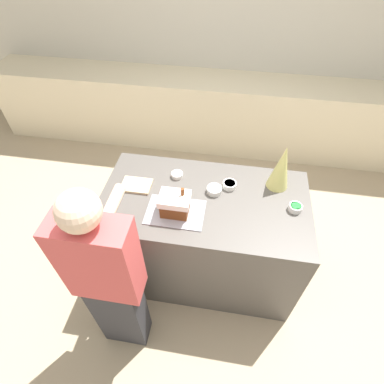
{
  "coord_description": "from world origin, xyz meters",
  "views": [
    {
      "loc": [
        0.15,
        -1.48,
        2.59
      ],
      "look_at": [
        -0.09,
        0.0,
        1.01
      ],
      "focal_mm": 28.0,
      "sensor_mm": 36.0,
      "label": 1
    }
  ],
  "objects_px": {
    "gingerbread_house": "(175,204)",
    "cookbook": "(136,185)",
    "candy_bowl_near_tray_left": "(295,208)",
    "candy_bowl_behind_tray": "(230,185)",
    "candy_bowl_beside_tree": "(177,175)",
    "baking_tray": "(175,212)",
    "candy_bowl_far_right": "(214,190)",
    "decorative_tree": "(282,167)",
    "person": "(109,282)"
  },
  "relations": [
    {
      "from": "decorative_tree",
      "to": "candy_bowl_beside_tree",
      "type": "height_order",
      "value": "decorative_tree"
    },
    {
      "from": "person",
      "to": "candy_bowl_far_right",
      "type": "bearing_deg",
      "value": 54.05
    },
    {
      "from": "candy_bowl_near_tray_left",
      "to": "candy_bowl_far_right",
      "type": "bearing_deg",
      "value": 171.85
    },
    {
      "from": "candy_bowl_behind_tray",
      "to": "candy_bowl_far_right",
      "type": "bearing_deg",
      "value": -145.66
    },
    {
      "from": "baking_tray",
      "to": "person",
      "type": "distance_m",
      "value": 0.63
    },
    {
      "from": "baking_tray",
      "to": "person",
      "type": "xyz_separation_m",
      "value": [
        -0.32,
        -0.54,
        -0.1
      ]
    },
    {
      "from": "cookbook",
      "to": "candy_bowl_behind_tray",
      "type": "bearing_deg",
      "value": 8.6
    },
    {
      "from": "candy_bowl_behind_tray",
      "to": "candy_bowl_far_right",
      "type": "height_order",
      "value": "candy_bowl_far_right"
    },
    {
      "from": "baking_tray",
      "to": "candy_bowl_beside_tree",
      "type": "height_order",
      "value": "candy_bowl_beside_tree"
    },
    {
      "from": "baking_tray",
      "to": "candy_bowl_near_tray_left",
      "type": "bearing_deg",
      "value": 10.75
    },
    {
      "from": "candy_bowl_beside_tree",
      "to": "person",
      "type": "distance_m",
      "value": 0.95
    },
    {
      "from": "candy_bowl_near_tray_left",
      "to": "person",
      "type": "height_order",
      "value": "person"
    },
    {
      "from": "candy_bowl_far_right",
      "to": "decorative_tree",
      "type": "bearing_deg",
      "value": 17.8
    },
    {
      "from": "cookbook",
      "to": "baking_tray",
      "type": "bearing_deg",
      "value": -31.2
    },
    {
      "from": "baking_tray",
      "to": "gingerbread_house",
      "type": "distance_m",
      "value": 0.09
    },
    {
      "from": "candy_bowl_far_right",
      "to": "cookbook",
      "type": "distance_m",
      "value": 0.6
    },
    {
      "from": "gingerbread_house",
      "to": "candy_bowl_behind_tray",
      "type": "bearing_deg",
      "value": 41.49
    },
    {
      "from": "candy_bowl_far_right",
      "to": "cookbook",
      "type": "xyz_separation_m",
      "value": [
        -0.6,
        -0.03,
        -0.02
      ]
    },
    {
      "from": "cookbook",
      "to": "person",
      "type": "distance_m",
      "value": 0.76
    },
    {
      "from": "gingerbread_house",
      "to": "candy_bowl_near_tray_left",
      "type": "bearing_deg",
      "value": 10.74
    },
    {
      "from": "baking_tray",
      "to": "candy_bowl_near_tray_left",
      "type": "xyz_separation_m",
      "value": [
        0.84,
        0.16,
        0.02
      ]
    },
    {
      "from": "baking_tray",
      "to": "gingerbread_house",
      "type": "relative_size",
      "value": 1.9
    },
    {
      "from": "candy_bowl_near_tray_left",
      "to": "cookbook",
      "type": "bearing_deg",
      "value": 177.5
    },
    {
      "from": "candy_bowl_near_tray_left",
      "to": "candy_bowl_beside_tree",
      "type": "relative_size",
      "value": 1.04
    },
    {
      "from": "decorative_tree",
      "to": "candy_bowl_far_right",
      "type": "height_order",
      "value": "decorative_tree"
    },
    {
      "from": "gingerbread_house",
      "to": "candy_bowl_near_tray_left",
      "type": "xyz_separation_m",
      "value": [
        0.84,
        0.16,
        -0.07
      ]
    },
    {
      "from": "candy_bowl_behind_tray",
      "to": "candy_bowl_beside_tree",
      "type": "xyz_separation_m",
      "value": [
        -0.42,
        0.05,
        -0.0
      ]
    },
    {
      "from": "baking_tray",
      "to": "decorative_tree",
      "type": "bearing_deg",
      "value": 28.71
    },
    {
      "from": "gingerbread_house",
      "to": "candy_bowl_far_right",
      "type": "distance_m",
      "value": 0.36
    },
    {
      "from": "decorative_tree",
      "to": "candy_bowl_near_tray_left",
      "type": "height_order",
      "value": "decorative_tree"
    },
    {
      "from": "candy_bowl_beside_tree",
      "to": "person",
      "type": "height_order",
      "value": "person"
    },
    {
      "from": "candy_bowl_near_tray_left",
      "to": "candy_bowl_far_right",
      "type": "height_order",
      "value": "same"
    },
    {
      "from": "candy_bowl_beside_tree",
      "to": "person",
      "type": "relative_size",
      "value": 0.06
    },
    {
      "from": "baking_tray",
      "to": "cookbook",
      "type": "relative_size",
      "value": 1.81
    },
    {
      "from": "candy_bowl_near_tray_left",
      "to": "cookbook",
      "type": "distance_m",
      "value": 1.19
    },
    {
      "from": "decorative_tree",
      "to": "person",
      "type": "distance_m",
      "value": 1.42
    },
    {
      "from": "candy_bowl_far_right",
      "to": "candy_bowl_behind_tray",
      "type": "bearing_deg",
      "value": 34.34
    },
    {
      "from": "candy_bowl_behind_tray",
      "to": "candy_bowl_far_right",
      "type": "xyz_separation_m",
      "value": [
        -0.11,
        -0.07,
        0.0
      ]
    },
    {
      "from": "candy_bowl_beside_tree",
      "to": "cookbook",
      "type": "bearing_deg",
      "value": -151.69
    },
    {
      "from": "candy_bowl_far_right",
      "to": "person",
      "type": "xyz_separation_m",
      "value": [
        -0.57,
        -0.78,
        -0.12
      ]
    },
    {
      "from": "decorative_tree",
      "to": "gingerbread_house",
      "type": "bearing_deg",
      "value": -151.29
    },
    {
      "from": "baking_tray",
      "to": "candy_bowl_far_right",
      "type": "distance_m",
      "value": 0.35
    },
    {
      "from": "candy_bowl_behind_tray",
      "to": "person",
      "type": "bearing_deg",
      "value": -128.3
    },
    {
      "from": "decorative_tree",
      "to": "baking_tray",
      "type": "bearing_deg",
      "value": -151.29
    },
    {
      "from": "gingerbread_house",
      "to": "candy_bowl_beside_tree",
      "type": "xyz_separation_m",
      "value": [
        -0.06,
        0.37,
        -0.07
      ]
    },
    {
      "from": "candy_bowl_behind_tray",
      "to": "candy_bowl_near_tray_left",
      "type": "bearing_deg",
      "value": -18.35
    },
    {
      "from": "candy_bowl_near_tray_left",
      "to": "candy_bowl_beside_tree",
      "type": "bearing_deg",
      "value": 166.98
    },
    {
      "from": "person",
      "to": "gingerbread_house",
      "type": "bearing_deg",
      "value": 59.53
    },
    {
      "from": "candy_bowl_behind_tray",
      "to": "cookbook",
      "type": "xyz_separation_m",
      "value": [
        -0.71,
        -0.11,
        -0.01
      ]
    },
    {
      "from": "gingerbread_house",
      "to": "cookbook",
      "type": "relative_size",
      "value": 0.95
    }
  ]
}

